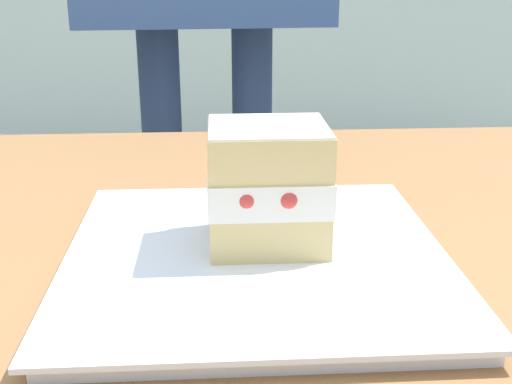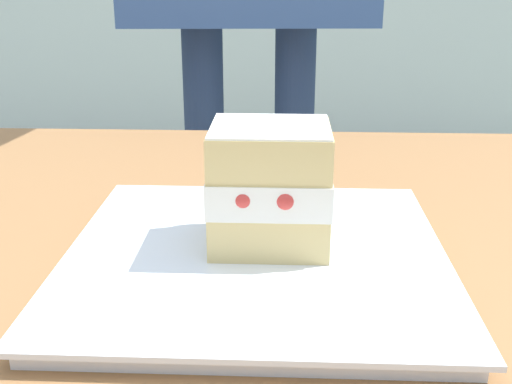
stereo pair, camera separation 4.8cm
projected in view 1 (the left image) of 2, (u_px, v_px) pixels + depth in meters
name	position (u px, v px, depth m)	size (l,w,h in m)	color
dessert_plate	(256.00, 259.00, 0.50)	(0.29, 0.29, 0.02)	white
cake_slice	(268.00, 185.00, 0.50)	(0.09, 0.09, 0.10)	#E0C17A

